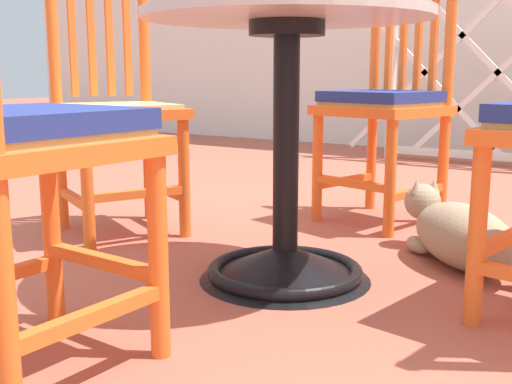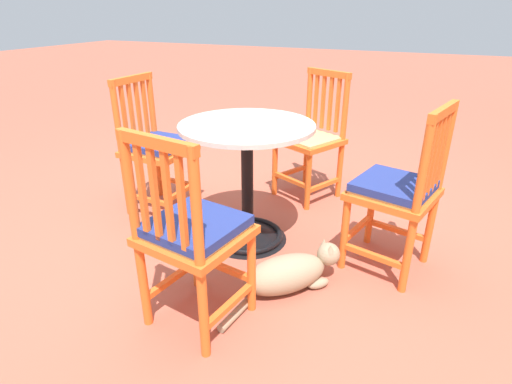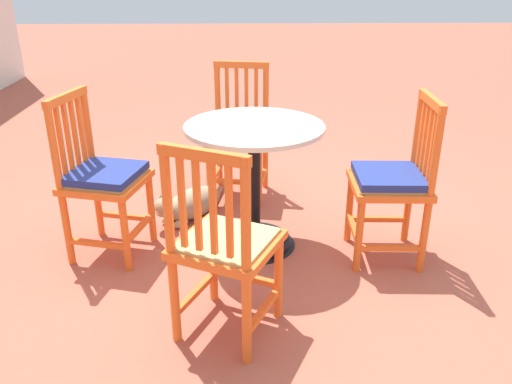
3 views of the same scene
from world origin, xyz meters
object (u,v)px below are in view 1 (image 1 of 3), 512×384
at_px(tabby_cat, 457,233).
at_px(orange_chair_tucked_in, 386,106).
at_px(cafe_table, 286,179).
at_px(orange_chair_by_planter, 116,112).
at_px(orange_chair_facing_out, 14,141).

bearing_deg(tabby_cat, orange_chair_tucked_in, 134.47).
xyz_separation_m(cafe_table, orange_chair_by_planter, (-0.79, 0.14, 0.15)).
xyz_separation_m(orange_chair_by_planter, orange_chair_facing_out, (0.65, -0.89, 0.01)).
relative_size(orange_chair_facing_out, tabby_cat, 1.39).
bearing_deg(orange_chair_facing_out, orange_chair_by_planter, 126.29).
distance_m(cafe_table, orange_chair_by_planter, 0.82).
bearing_deg(tabby_cat, orange_chair_facing_out, -113.25).
distance_m(orange_chair_tucked_in, tabby_cat, 0.68).
distance_m(orange_chair_by_planter, orange_chair_facing_out, 1.10).
bearing_deg(cafe_table, orange_chair_facing_out, -100.66).
distance_m(orange_chair_tucked_in, orange_chair_facing_out, 1.57).
bearing_deg(orange_chair_facing_out, cafe_table, 79.34).
bearing_deg(orange_chair_tucked_in, tabby_cat, -45.53).
height_order(cafe_table, orange_chair_tucked_in, orange_chair_tucked_in).
relative_size(cafe_table, orange_chair_tucked_in, 0.83).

